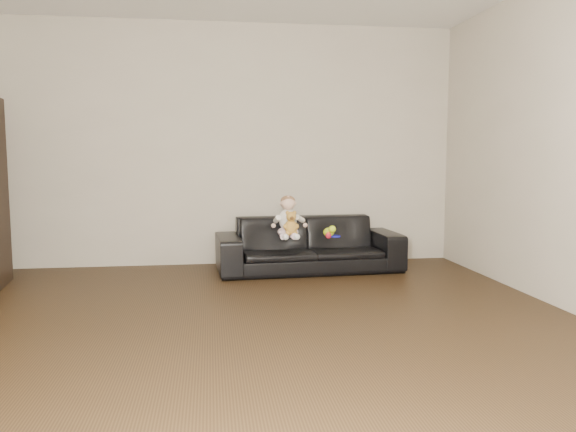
{
  "coord_description": "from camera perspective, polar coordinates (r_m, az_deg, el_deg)",
  "views": [
    {
      "loc": [
        -0.19,
        -3.4,
        1.18
      ],
      "look_at": [
        0.58,
        2.16,
        0.58
      ],
      "focal_mm": 35.0,
      "sensor_mm": 36.0,
      "label": 1
    }
  ],
  "objects": [
    {
      "name": "wall_front",
      "position": [
        0.68,
        8.61,
        16.1
      ],
      "size": [
        5.0,
        0.0,
        5.0
      ],
      "primitive_type": "plane",
      "rotation": [
        -1.57,
        0.0,
        0.0
      ],
      "color": "#B8AE9A",
      "rests_on": "ground"
    },
    {
      "name": "baby",
      "position": [
        5.63,
        0.02,
        -0.33
      ],
      "size": [
        0.32,
        0.38,
        0.43
      ],
      "rotation": [
        0.0,
        0.0,
        -0.27
      ],
      "color": "silver",
      "rests_on": "sofa"
    },
    {
      "name": "wall_back",
      "position": [
        6.15,
        -6.2,
        7.18
      ],
      "size": [
        5.0,
        0.0,
        5.0
      ],
      "primitive_type": "plane",
      "rotation": [
        1.57,
        0.0,
        0.0
      ],
      "color": "#B8AE9A",
      "rests_on": "ground"
    },
    {
      "name": "sofa",
      "position": [
        5.81,
        2.12,
        -2.88
      ],
      "size": [
        1.92,
        0.84,
        0.55
      ],
      "primitive_type": "imported",
      "rotation": [
        0.0,
        0.0,
        0.06
      ],
      "color": "black",
      "rests_on": "floor"
    },
    {
      "name": "toy_blue_disc",
      "position": [
        5.74,
        4.83,
        -2.06
      ],
      "size": [
        0.13,
        0.13,
        0.01
      ],
      "primitive_type": "cylinder",
      "rotation": [
        0.0,
        0.0,
        0.32
      ],
      "color": "#1A1DD5",
      "rests_on": "sofa"
    },
    {
      "name": "teddy_bear",
      "position": [
        5.51,
        0.31,
        -0.76
      ],
      "size": [
        0.16,
        0.16,
        0.24
      ],
      "rotation": [
        0.0,
        0.0,
        -0.39
      ],
      "color": "#BF8C36",
      "rests_on": "sofa"
    },
    {
      "name": "floor",
      "position": [
        3.6,
        -4.59,
        -13.05
      ],
      "size": [
        5.5,
        5.5,
        0.0
      ],
      "primitive_type": "plane",
      "color": "#302011",
      "rests_on": "ground"
    },
    {
      "name": "toy_green",
      "position": [
        5.74,
        4.15,
        -1.65
      ],
      "size": [
        0.14,
        0.15,
        0.09
      ],
      "primitive_type": "ellipsoid",
      "rotation": [
        0.0,
        0.0,
        0.19
      ],
      "color": "#C5E61B",
      "rests_on": "sofa"
    },
    {
      "name": "toy_rattle",
      "position": [
        5.62,
        4.13,
        -2.0
      ],
      "size": [
        0.06,
        0.06,
        0.06
      ],
      "primitive_type": "sphere",
      "rotation": [
        0.0,
        0.0,
        -0.11
      ],
      "color": "red",
      "rests_on": "sofa"
    }
  ]
}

